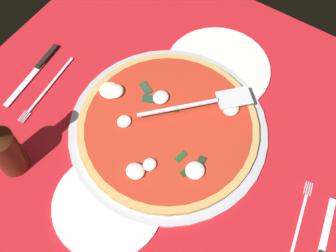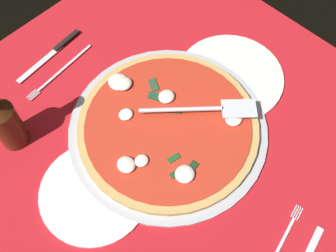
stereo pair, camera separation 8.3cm
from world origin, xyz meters
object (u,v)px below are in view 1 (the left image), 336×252
at_px(dinner_plate_right, 108,204).
at_px(beer_bottle, 3,147).
at_px(place_setting_far, 310,239).
at_px(pizza, 167,126).
at_px(dinner_plate_left, 218,68).
at_px(pizza_server, 199,104).
at_px(place_setting_near, 42,79).

xyz_separation_m(dinner_plate_right, beer_bottle, (0.04, -0.22, 0.08)).
distance_m(place_setting_far, beer_bottle, 0.64).
bearing_deg(pizza, dinner_plate_left, 177.68).
height_order(pizza_server, place_setting_near, pizza_server).
bearing_deg(dinner_plate_right, beer_bottle, -80.26).
height_order(place_setting_near, beer_bottle, beer_bottle).
height_order(pizza_server, beer_bottle, beer_bottle).
bearing_deg(pizza_server, dinner_plate_left, 55.01).
xyz_separation_m(pizza, beer_bottle, (0.25, -0.23, 0.07)).
xyz_separation_m(dinner_plate_left, place_setting_far, (0.26, 0.36, -0.00)).
relative_size(dinner_plate_left, place_setting_near, 1.19).
distance_m(pizza_server, beer_bottle, 0.42).
distance_m(pizza, place_setting_far, 0.38).
bearing_deg(dinner_plate_left, pizza, -2.32).
xyz_separation_m(dinner_plate_left, pizza, (0.21, -0.01, 0.01)).
bearing_deg(pizza_server, place_setting_near, 153.25).
height_order(place_setting_near, place_setting_far, same).
bearing_deg(place_setting_near, dinner_plate_right, 58.46).
relative_size(dinner_plate_right, place_setting_far, 1.03).
height_order(place_setting_far, beer_bottle, beer_bottle).
height_order(dinner_plate_left, beer_bottle, beer_bottle).
distance_m(dinner_plate_right, pizza_server, 0.29).
bearing_deg(pizza, place_setting_near, -80.89).
bearing_deg(dinner_plate_left, dinner_plate_right, -1.73).
height_order(dinner_plate_right, beer_bottle, beer_bottle).
height_order(dinner_plate_left, place_setting_far, place_setting_far).
distance_m(dinner_plate_right, place_setting_far, 0.41).
relative_size(pizza_server, beer_bottle, 0.93).
bearing_deg(dinner_plate_left, pizza_server, 11.13).
xyz_separation_m(pizza_server, beer_bottle, (0.33, -0.26, 0.04)).
relative_size(dinner_plate_right, pizza_server, 1.11).
height_order(dinner_plate_right, place_setting_far, place_setting_far).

